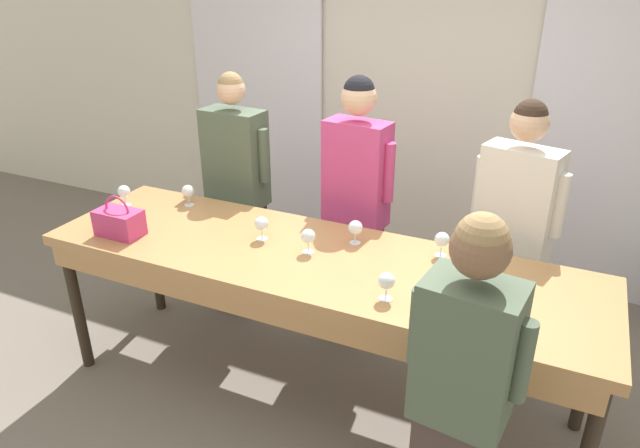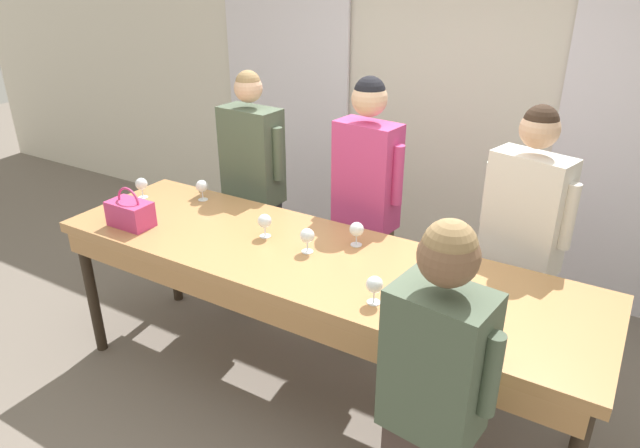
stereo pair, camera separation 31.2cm
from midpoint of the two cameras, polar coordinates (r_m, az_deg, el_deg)
The scene contains 18 objects.
ground_plane at distance 3.68m, azimuth 1.79°, elevation -16.57°, with size 18.00×18.00×0.00m, color #70665B.
wall_back at distance 4.75m, azimuth 14.41°, elevation 11.61°, with size 12.00×0.06×2.80m.
curtain_panel_left at distance 5.32m, azimuth -1.68°, elevation 13.12°, with size 1.27×0.03×2.69m.
tasting_bar at distance 3.14m, azimuth 1.80°, elevation -4.60°, with size 3.10×0.89×0.97m.
wine_bottle at distance 2.63m, azimuth 16.65°, elevation -7.38°, with size 0.08×0.08×0.31m.
handbag at distance 3.56m, azimuth -16.10°, elevation 1.00°, with size 0.27×0.16×0.25m.
wine_glass_front_left at distance 3.11m, azimuth 1.59°, elevation -1.29°, with size 0.08×0.08×0.14m.
wine_glass_front_mid at distance 2.47m, azimuth 20.38°, elevation -10.75°, with size 0.08×0.08×0.14m.
wine_glass_front_right at distance 3.97m, azimuth -15.31°, elevation 3.80°, with size 0.08×0.08×0.14m.
wine_glass_center_left at distance 3.20m, azimuth 6.48°, elevation -0.64°, with size 0.08×0.08×0.14m.
wine_glass_center_mid at distance 3.84m, azimuth -9.48°, elevation 3.67°, with size 0.08×0.08×0.14m.
wine_glass_center_right at distance 2.68m, azimuth 8.82°, elevation -6.15°, with size 0.08×0.08×0.14m.
wine_glass_back_left at distance 3.28m, azimuth -2.86°, elevation 0.19°, with size 0.08×0.08×0.14m.
wine_glass_back_mid at distance 3.10m, azimuth 14.95°, elevation -2.25°, with size 0.08×0.08×0.14m.
guest_olive_jacket at distance 4.14m, azimuth -4.51°, elevation 3.22°, with size 0.54×0.25×1.77m.
guest_pink_top at distance 3.71m, azimuth 6.97°, elevation 1.28°, with size 0.52×0.26×1.82m.
guest_cream_sweater at distance 3.49m, azimuth 21.76°, elevation -2.71°, with size 0.54×0.31×1.77m.
host_pouring at distance 2.38m, azimuth 15.05°, elevation -17.38°, with size 0.48×0.30×1.66m.
Camera 2 is at (1.46, -2.34, 2.44)m, focal length 32.00 mm.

